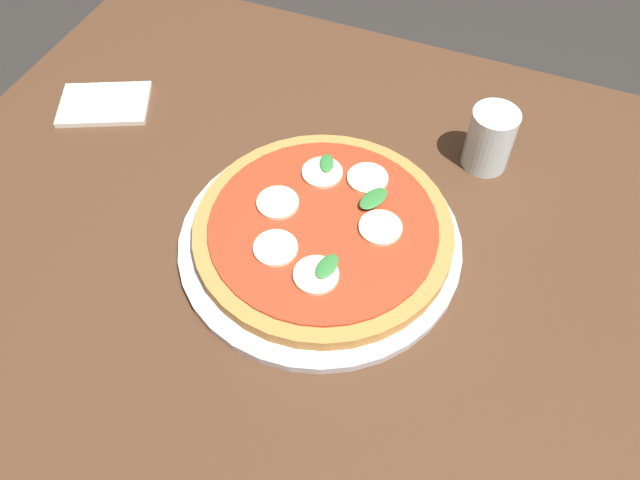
{
  "coord_description": "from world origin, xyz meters",
  "views": [
    {
      "loc": [
        -0.07,
        0.42,
        1.34
      ],
      "look_at": [
        0.11,
        -0.01,
        0.72
      ],
      "focal_mm": 35.27,
      "sensor_mm": 36.0,
      "label": 1
    }
  ],
  "objects": [
    {
      "name": "ground_plane",
      "position": [
        0.0,
        0.0,
        0.0
      ],
      "size": [
        6.0,
        6.0,
        0.0
      ],
      "primitive_type": "plane",
      "color": "#2D2B28"
    },
    {
      "name": "pizza",
      "position": [
        0.11,
        -0.02,
        0.74
      ],
      "size": [
        0.32,
        0.32,
        0.03
      ],
      "color": "#C6843F",
      "rests_on": "serving_tray"
    },
    {
      "name": "dining_table",
      "position": [
        0.0,
        0.0,
        0.62
      ],
      "size": [
        1.33,
        0.91,
        0.71
      ],
      "color": "#4C301E",
      "rests_on": "ground_plane"
    },
    {
      "name": "glass_cup",
      "position": [
        -0.05,
        -0.23,
        0.76
      ],
      "size": [
        0.06,
        0.06,
        0.09
      ],
      "primitive_type": "cylinder",
      "color": "silver",
      "rests_on": "dining_table"
    },
    {
      "name": "napkin",
      "position": [
        0.51,
        -0.13,
        0.72
      ],
      "size": [
        0.16,
        0.14,
        0.01
      ],
      "primitive_type": "cube",
      "rotation": [
        0.0,
        0.0,
        0.44
      ],
      "color": "white",
      "rests_on": "dining_table"
    },
    {
      "name": "serving_tray",
      "position": [
        0.11,
        -0.01,
        0.72
      ],
      "size": [
        0.35,
        0.35,
        0.01
      ],
      "primitive_type": "cylinder",
      "color": "silver",
      "rests_on": "dining_table"
    }
  ]
}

